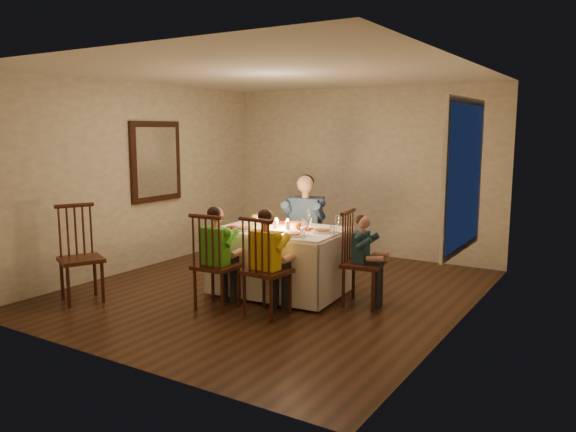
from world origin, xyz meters
The scene contains 26 objects.
ground centered at (0.00, 0.00, 0.00)m, with size 5.00×5.00×0.00m, color black.
wall_left centered at (-2.25, 0.00, 1.30)m, with size 0.02×5.00×2.60m, color silver.
wall_right centered at (2.25, 0.00, 1.30)m, with size 0.02×5.00×2.60m, color silver.
wall_back centered at (0.00, 2.50, 1.30)m, with size 4.50×0.02×2.60m, color silver.
ceiling centered at (0.00, 0.00, 2.60)m, with size 5.00×5.00×0.00m, color white.
dining_table centered at (0.12, -0.01, 0.56)m, with size 1.58×1.19×0.76m.
chair_adult centered at (0.00, 0.76, 0.00)m, with size 0.44×0.42×1.07m, color black, non-canonical shape.
chair_near_left centered at (-0.16, -0.89, 0.00)m, with size 0.44×0.42×1.07m, color black, non-canonical shape.
chair_near_right centered at (0.44, -0.79, 0.00)m, with size 0.44×0.42×1.07m, color black, non-canonical shape.
chair_end centered at (1.17, 0.05, 0.00)m, with size 0.44×0.42×1.07m, color black, non-canonical shape.
chair_extra centered at (-1.62, -1.52, 0.00)m, with size 0.46×0.44×1.12m, color black, non-canonical shape.
adult centered at (0.00, 0.76, 0.00)m, with size 0.53×0.48×1.37m, color #32547E, non-canonical shape.
child_green centered at (-0.16, -0.89, 0.00)m, with size 0.39×0.36×1.14m, color green, non-canonical shape.
child_yellow centered at (0.44, -0.79, 0.00)m, with size 0.39×0.36×1.14m, color yellow, non-canonical shape.
child_teal centered at (1.17, 0.05, 0.00)m, with size 0.33×0.30×1.03m, color #193740, non-canonical shape.
setting_adult centered at (0.11, 0.32, 0.80)m, with size 0.26×0.26×0.02m, color silver.
setting_green centered at (-0.19, -0.32, 0.80)m, with size 0.26×0.26×0.02m, color silver.
setting_yellow centered at (0.47, -0.32, 0.80)m, with size 0.26×0.26×0.02m, color silver.
setting_teal centered at (0.64, 0.05, 0.80)m, with size 0.26×0.26×0.02m, color silver.
candle_left centered at (0.06, -0.02, 0.84)m, with size 0.06×0.06×0.10m, color silver.
candle_right centered at (0.21, -0.01, 0.84)m, with size 0.06×0.06×0.10m, color silver.
squash centered at (-0.46, 0.26, 0.83)m, with size 0.09×0.09×0.09m, color yellow.
orange_fruit centered at (0.32, 0.05, 0.83)m, with size 0.08×0.08×0.08m, color #EE5114.
serving_bowl centered at (-0.27, 0.27, 0.81)m, with size 0.19×0.19×0.05m, color silver.
wall_mirror centered at (-2.22, 0.30, 1.50)m, with size 0.06×0.95×1.15m.
window_blinds centered at (2.21, 0.10, 1.50)m, with size 0.07×1.34×1.54m.
Camera 1 is at (3.68, -5.57, 1.96)m, focal length 35.00 mm.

